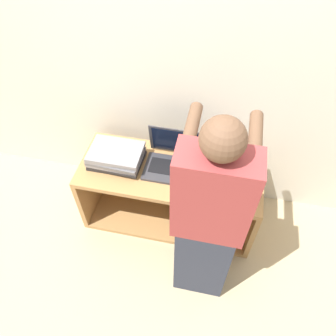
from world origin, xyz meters
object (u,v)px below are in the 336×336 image
(laptop_open, at_px, (172,160))
(person, at_px, (208,224))
(laptop_stack_right, at_px, (228,175))
(laptop_stack_left, at_px, (116,156))

(laptop_open, distance_m, person, 0.65)
(laptop_open, bearing_deg, laptop_stack_right, -7.53)
(laptop_stack_left, bearing_deg, laptop_stack_right, 0.01)
(laptop_stack_left, xyz_separation_m, person, (0.72, -0.50, 0.13))
(laptop_open, xyz_separation_m, laptop_stack_right, (0.41, -0.05, -0.00))
(laptop_open, xyz_separation_m, person, (0.32, -0.55, 0.13))
(laptop_stack_right, bearing_deg, person, -99.85)
(laptop_stack_right, bearing_deg, laptop_stack_left, -179.99)
(laptop_open, relative_size, laptop_stack_left, 0.95)
(laptop_open, height_order, laptop_stack_right, laptop_open)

